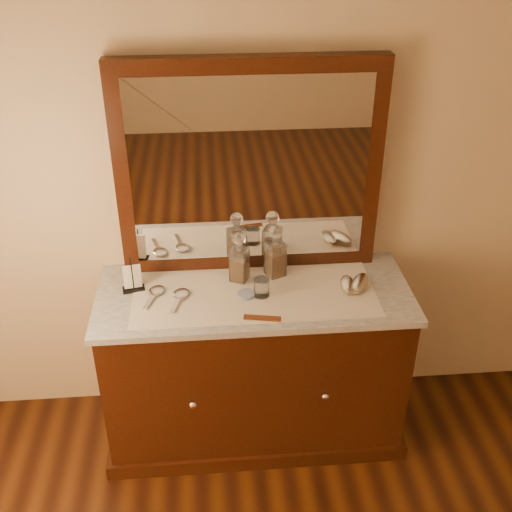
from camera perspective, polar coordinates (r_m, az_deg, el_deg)
The scene contains 18 objects.
dresser_cabinet at distance 3.08m, azimuth -0.16°, elevation -10.11°, with size 1.40×0.55×0.82m, color black.
dresser_plinth at distance 3.34m, azimuth -0.15°, elevation -14.92°, with size 1.46×0.59×0.08m, color black.
knob_left at distance 2.84m, azimuth -5.88°, elevation -13.53°, with size 0.04×0.04×0.04m, color silver.
knob_right at distance 2.88m, azimuth 6.43°, elevation -12.80°, with size 0.04×0.04×0.04m, color silver.
marble_top at distance 2.82m, azimuth -0.18°, elevation -3.58°, with size 1.44×0.59×0.03m, color silver.
mirror_frame at distance 2.79m, azimuth -0.62°, elevation 8.04°, with size 1.20×0.08×1.00m, color black.
mirror_glass at distance 2.76m, azimuth -0.56°, elevation 7.77°, with size 1.06×0.01×0.86m, color white.
lace_runner at distance 2.80m, azimuth -0.14°, elevation -3.53°, with size 1.10×0.45×0.00m, color silver.
pin_dish at distance 2.78m, azimuth -0.91°, elevation -3.57°, with size 0.08×0.08×0.01m, color silver.
comb at distance 2.64m, azimuth 0.60°, elevation -5.77°, with size 0.16×0.03×0.01m, color brown.
napkin_rack at distance 2.85m, azimuth -11.37°, elevation -2.05°, with size 0.11×0.08×0.15m.
decanter_left at distance 2.85m, azimuth -1.55°, elevation -0.53°, with size 0.10×0.10×0.25m.
decanter_right at distance 2.88m, azimuth 1.80°, elevation 0.01°, with size 0.11×0.11×0.26m.
brush_near at distance 2.85m, azimuth 8.44°, elevation -2.68°, with size 0.08×0.15×0.04m.
brush_far at distance 2.87m, azimuth 9.60°, elevation -2.52°, with size 0.13×0.17×0.04m.
hand_mirror_outer at distance 2.83m, azimuth -9.32°, elevation -3.38°, with size 0.10×0.20×0.02m.
hand_mirror_inner at distance 2.79m, azimuth -7.06°, elevation -3.68°, with size 0.10×0.20×0.02m.
tumblers at distance 2.76m, azimuth 0.51°, elevation -2.92°, with size 0.07×0.07×0.08m.
Camera 1 is at (-0.19, -0.37, 2.43)m, focal length 43.17 mm.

